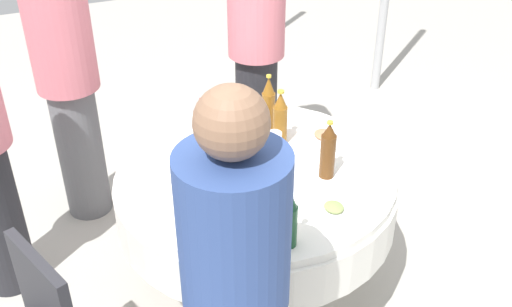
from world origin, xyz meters
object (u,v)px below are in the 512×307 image
object	(u,v)px
wine_glass_far	(274,141)
wine_glass_near	(260,132)
wine_glass_outer	(256,151)
person_near	(236,304)
bottle_brown_outer	(208,168)
bottle_brown_inner	(328,151)
plate_rear	(215,128)
dining_table	(256,194)
plate_east	(334,210)
bottle_amber_near	(268,106)
bottle_dark_green_far	(289,219)
bottle_dark_green_right	(204,131)
plate_mid	(325,137)
person_right	(256,49)
plate_front	(199,219)
person_inner	(69,86)
bottle_amber_left	(280,119)

from	to	relation	value
wine_glass_far	wine_glass_near	bearing A→B (deg)	-166.80
wine_glass_outer	person_near	xyz separation A→B (m)	(0.84, -0.44, 0.01)
bottle_brown_outer	person_near	xyz separation A→B (m)	(0.74, -0.18, -0.02)
bottle_brown_inner	plate_rear	size ratio (longest dim) A/B	1.34
dining_table	plate_east	bearing A→B (deg)	20.59
dining_table	bottle_amber_near	size ratio (longest dim) A/B	4.22
bottle_brown_inner	plate_east	world-z (taller)	bottle_brown_inner
wine_glass_outer	bottle_amber_near	bearing A→B (deg)	145.58
bottle_dark_green_far	wine_glass_near	bearing A→B (deg)	164.86
wine_glass_outer	wine_glass_far	world-z (taller)	wine_glass_far
bottle_dark_green_right	plate_east	distance (m)	0.71
plate_rear	person_near	world-z (taller)	person_near
wine_glass_far	plate_rear	bearing A→B (deg)	-158.21
bottle_brown_inner	plate_mid	xyz separation A→B (m)	(-0.29, 0.15, -0.12)
bottle_dark_green_right	bottle_brown_outer	bearing A→B (deg)	-16.31
dining_table	wine_glass_far	bearing A→B (deg)	104.12
person_near	wine_glass_far	bearing A→B (deg)	-94.44
bottle_dark_green_right	person_right	size ratio (longest dim) A/B	0.19
bottle_brown_inner	bottle_brown_outer	bearing A→B (deg)	-99.52
bottle_dark_green_far	person_near	size ratio (longest dim) A/B	0.16
bottle_brown_inner	wine_glass_near	bearing A→B (deg)	-149.12
bottle_dark_green_right	bottle_dark_green_far	world-z (taller)	bottle_dark_green_right
bottle_brown_outer	bottle_dark_green_right	bearing A→B (deg)	163.69
plate_front	plate_rear	world-z (taller)	same
plate_east	wine_glass_near	bearing A→B (deg)	-171.53
person_near	bottle_dark_green_far	bearing A→B (deg)	-110.59
bottle_amber_near	bottle_dark_green_far	bearing A→B (deg)	-19.95
bottle_dark_green_right	wine_glass_near	xyz separation A→B (m)	(0.04, 0.26, -0.04)
person_inner	plate_rear	bearing A→B (deg)	-78.15
dining_table	plate_east	size ratio (longest dim) A/B	6.59
wine_glass_outer	bottle_amber_left	bearing A→B (deg)	128.17
bottle_dark_green_far	wine_glass_near	world-z (taller)	bottle_dark_green_far
plate_mid	person_right	world-z (taller)	person_right
bottle_brown_inner	wine_glass_outer	distance (m)	0.33
bottle_brown_outer	plate_east	distance (m)	0.56
dining_table	person_inner	bearing A→B (deg)	-147.04
wine_glass_near	person_near	bearing A→B (deg)	-28.28
bottle_dark_green_far	plate_front	world-z (taller)	bottle_dark_green_far
bottle_dark_green_far	plate_east	size ratio (longest dim) A/B	1.33
person_inner	bottle_amber_near	bearing A→B (deg)	-73.59
dining_table	wine_glass_outer	bearing A→B (deg)	-149.03
plate_mid	plate_rear	size ratio (longest dim) A/B	1.21
person_near	wine_glass_outer	bearing A→B (deg)	-89.95
wine_glass_near	plate_east	size ratio (longest dim) A/B	0.71
bottle_dark_green_right	person_right	world-z (taller)	person_right
dining_table	wine_glass_near	xyz separation A→B (m)	(-0.13, 0.08, 0.26)
wine_glass_outer	person_near	bearing A→B (deg)	-27.84
bottle_brown_outer	plate_east	world-z (taller)	bottle_brown_outer
bottle_amber_near	person_right	world-z (taller)	person_right
wine_glass_far	bottle_amber_near	bearing A→B (deg)	160.41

